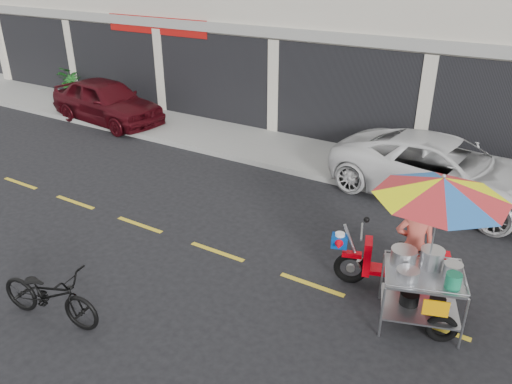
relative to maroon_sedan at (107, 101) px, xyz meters
The scene contains 9 objects.
ground 10.94m from the maroon_sedan, 25.51° to the right, with size 90.00×90.00×0.00m, color black.
sidewalk 9.90m from the maroon_sedan, ahead, with size 45.00×3.00×0.15m, color gray.
centerline 10.94m from the maroon_sedan, 25.51° to the right, with size 42.00×0.10×0.01m, color gold.
maroon_sedan is the anchor object (origin of this frame).
white_pickup 10.88m from the maroon_sedan, ahead, with size 2.33×5.06×1.41m, color white.
plant_tall 3.79m from the maroon_sedan, 157.30° to the left, with size 1.00×0.87×1.11m, color #185419.
plant_short 3.15m from the maroon_sedan, 161.03° to the left, with size 0.52×0.52×0.93m, color #185419.
near_bicycle 10.21m from the maroon_sedan, 48.12° to the right, with size 0.62×1.79×0.94m, color black.
food_vendor_rig 12.34m from the maroon_sedan, 20.93° to the right, with size 2.85×2.38×2.46m.
Camera 1 is at (2.88, -6.50, 5.14)m, focal length 35.00 mm.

